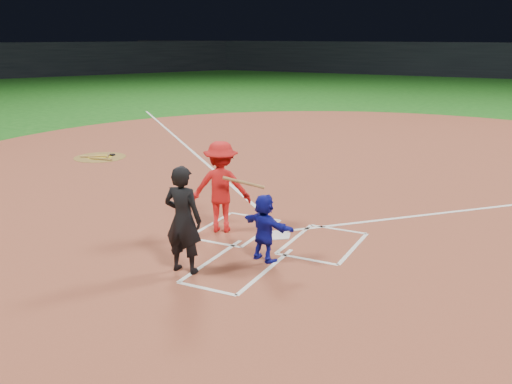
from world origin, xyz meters
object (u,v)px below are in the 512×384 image
at_px(umpire, 183,220).
at_px(batter_at_plate, 221,187).
at_px(home_plate, 278,235).
at_px(on_deck_circle, 100,157).
at_px(catcher, 264,228).

relative_size(umpire, batter_at_plate, 0.99).
bearing_deg(umpire, home_plate, -109.91).
bearing_deg(on_deck_circle, umpire, -40.77).
height_order(home_plate, on_deck_circle, home_plate).
height_order(home_plate, catcher, catcher).
bearing_deg(umpire, catcher, -136.65).
xyz_separation_m(on_deck_circle, catcher, (8.73, -5.59, 0.62)).
height_order(home_plate, batter_at_plate, batter_at_plate).
distance_m(on_deck_circle, umpire, 10.23).
height_order(on_deck_circle, catcher, catcher).
bearing_deg(catcher, home_plate, -59.33).
distance_m(on_deck_circle, catcher, 10.39).
bearing_deg(umpire, on_deck_circle, -43.72).
xyz_separation_m(on_deck_circle, umpire, (7.71, -6.65, 0.93)).
height_order(umpire, batter_at_plate, batter_at_plate).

